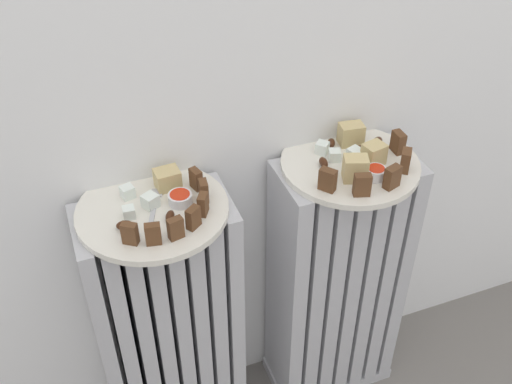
% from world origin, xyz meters
% --- Properties ---
extents(radiator_left, '(0.29, 0.15, 0.65)m').
position_xyz_m(radiator_left, '(-0.19, 0.28, 0.32)').
color(radiator_left, '#B2B2B7').
rests_on(radiator_left, ground_plane).
extents(radiator_right, '(0.29, 0.15, 0.65)m').
position_xyz_m(radiator_right, '(0.19, 0.28, 0.32)').
color(radiator_right, '#B2B2B7').
rests_on(radiator_right, ground_plane).
extents(plate_left, '(0.27, 0.27, 0.01)m').
position_xyz_m(plate_left, '(-0.19, 0.28, 0.66)').
color(plate_left, silver).
rests_on(plate_left, radiator_left).
extents(plate_right, '(0.27, 0.27, 0.01)m').
position_xyz_m(plate_right, '(0.19, 0.28, 0.66)').
color(plate_right, silver).
rests_on(plate_right, radiator_right).
extents(dark_cake_slice_left_0, '(0.03, 0.03, 0.04)m').
position_xyz_m(dark_cake_slice_left_0, '(-0.25, 0.20, 0.69)').
color(dark_cake_slice_left_0, '#56351E').
rests_on(dark_cake_slice_left_0, plate_left).
extents(dark_cake_slice_left_1, '(0.03, 0.02, 0.04)m').
position_xyz_m(dark_cake_slice_left_1, '(-0.21, 0.19, 0.69)').
color(dark_cake_slice_left_1, '#56351E').
rests_on(dark_cake_slice_left_1, plate_left).
extents(dark_cake_slice_left_2, '(0.03, 0.02, 0.04)m').
position_xyz_m(dark_cake_slice_left_2, '(-0.17, 0.19, 0.69)').
color(dark_cake_slice_left_2, '#56351E').
rests_on(dark_cake_slice_left_2, plate_left).
extents(dark_cake_slice_left_3, '(0.03, 0.03, 0.04)m').
position_xyz_m(dark_cake_slice_left_3, '(-0.14, 0.21, 0.69)').
color(dark_cake_slice_left_3, '#56351E').
rests_on(dark_cake_slice_left_3, plate_left).
extents(dark_cake_slice_left_4, '(0.03, 0.03, 0.04)m').
position_xyz_m(dark_cake_slice_left_4, '(-0.11, 0.23, 0.69)').
color(dark_cake_slice_left_4, '#56351E').
rests_on(dark_cake_slice_left_4, plate_left).
extents(dark_cake_slice_left_5, '(0.02, 0.03, 0.04)m').
position_xyz_m(dark_cake_slice_left_5, '(-0.10, 0.27, 0.69)').
color(dark_cake_slice_left_5, '#56351E').
rests_on(dark_cake_slice_left_5, plate_left).
extents(dark_cake_slice_left_6, '(0.02, 0.03, 0.04)m').
position_xyz_m(dark_cake_slice_left_6, '(-0.11, 0.31, 0.69)').
color(dark_cake_slice_left_6, '#56351E').
rests_on(dark_cake_slice_left_6, plate_left).
extents(marble_cake_slice_left_0, '(0.05, 0.04, 0.04)m').
position_xyz_m(marble_cake_slice_left_0, '(-0.15, 0.33, 0.68)').
color(marble_cake_slice_left_0, tan).
rests_on(marble_cake_slice_left_0, plate_left).
extents(turkish_delight_left_0, '(0.02, 0.02, 0.02)m').
position_xyz_m(turkish_delight_left_0, '(-0.24, 0.27, 0.68)').
color(turkish_delight_left_0, white).
rests_on(turkish_delight_left_0, plate_left).
extents(turkish_delight_left_1, '(0.03, 0.03, 0.02)m').
position_xyz_m(turkish_delight_left_1, '(-0.19, 0.28, 0.68)').
color(turkish_delight_left_1, white).
rests_on(turkish_delight_left_1, plate_left).
extents(turkish_delight_left_2, '(0.03, 0.03, 0.02)m').
position_xyz_m(turkish_delight_left_2, '(-0.23, 0.32, 0.68)').
color(turkish_delight_left_2, white).
rests_on(turkish_delight_left_2, plate_left).
extents(medjool_date_left_0, '(0.03, 0.02, 0.02)m').
position_xyz_m(medjool_date_left_0, '(-0.25, 0.24, 0.67)').
color(medjool_date_left_0, '#3D1E0F').
rests_on(medjool_date_left_0, plate_left).
extents(medjool_date_left_1, '(0.03, 0.03, 0.01)m').
position_xyz_m(medjool_date_left_1, '(-0.17, 0.24, 0.67)').
color(medjool_date_left_1, '#3D1E0F').
rests_on(medjool_date_left_1, plate_left).
extents(jam_bowl_left, '(0.04, 0.04, 0.02)m').
position_xyz_m(jam_bowl_left, '(-0.14, 0.27, 0.68)').
color(jam_bowl_left, white).
rests_on(jam_bowl_left, plate_left).
extents(dark_cake_slice_right_0, '(0.03, 0.03, 0.04)m').
position_xyz_m(dark_cake_slice_right_0, '(0.11, 0.22, 0.69)').
color(dark_cake_slice_right_0, '#56351E').
rests_on(dark_cake_slice_right_0, plate_right).
extents(dark_cake_slice_right_1, '(0.03, 0.03, 0.04)m').
position_xyz_m(dark_cake_slice_right_1, '(0.16, 0.18, 0.69)').
color(dark_cake_slice_right_1, '#56351E').
rests_on(dark_cake_slice_right_1, plate_right).
extents(dark_cake_slice_right_2, '(0.03, 0.03, 0.04)m').
position_xyz_m(dark_cake_slice_right_2, '(0.23, 0.18, 0.69)').
color(dark_cake_slice_right_2, '#56351E').
rests_on(dark_cake_slice_right_2, plate_right).
extents(dark_cake_slice_right_3, '(0.03, 0.03, 0.04)m').
position_xyz_m(dark_cake_slice_right_3, '(0.28, 0.22, 0.69)').
color(dark_cake_slice_right_3, '#56351E').
rests_on(dark_cake_slice_right_3, plate_right).
extents(dark_cake_slice_right_4, '(0.02, 0.03, 0.04)m').
position_xyz_m(dark_cake_slice_right_4, '(0.29, 0.28, 0.69)').
color(dark_cake_slice_right_4, '#56351E').
rests_on(dark_cake_slice_right_4, plate_right).
extents(marble_cake_slice_right_0, '(0.05, 0.04, 0.04)m').
position_xyz_m(marble_cake_slice_right_0, '(0.22, 0.34, 0.69)').
color(marble_cake_slice_right_0, tan).
rests_on(marble_cake_slice_right_0, plate_right).
extents(marble_cake_slice_right_1, '(0.05, 0.05, 0.05)m').
position_xyz_m(marble_cake_slice_right_1, '(0.17, 0.23, 0.69)').
color(marble_cake_slice_right_1, tan).
rests_on(marble_cake_slice_right_1, plate_right).
extents(marble_cake_slice_right_2, '(0.05, 0.04, 0.04)m').
position_xyz_m(marble_cake_slice_right_2, '(0.23, 0.26, 0.69)').
color(marble_cake_slice_right_2, tan).
rests_on(marble_cake_slice_right_2, plate_right).
extents(turkish_delight_right_0, '(0.03, 0.03, 0.02)m').
position_xyz_m(turkish_delight_right_0, '(0.16, 0.33, 0.68)').
color(turkish_delight_right_0, white).
rests_on(turkish_delight_right_0, plate_right).
extents(turkish_delight_right_1, '(0.03, 0.03, 0.03)m').
position_xyz_m(turkish_delight_right_1, '(0.20, 0.28, 0.68)').
color(turkish_delight_right_1, white).
rests_on(turkish_delight_right_1, plate_right).
extents(turkish_delight_right_2, '(0.03, 0.03, 0.02)m').
position_xyz_m(turkish_delight_right_2, '(0.19, 0.26, 0.68)').
color(turkish_delight_right_2, white).
rests_on(turkish_delight_right_2, plate_right).
extents(turkish_delight_right_3, '(0.03, 0.03, 0.02)m').
position_xyz_m(turkish_delight_right_3, '(0.17, 0.30, 0.68)').
color(turkish_delight_right_3, white).
rests_on(turkish_delight_right_3, plate_right).
extents(medjool_date_right_0, '(0.03, 0.03, 0.02)m').
position_xyz_m(medjool_date_right_0, '(0.18, 0.34, 0.67)').
color(medjool_date_right_0, '#3D1E0F').
rests_on(medjool_date_right_0, plate_right).
extents(medjool_date_right_1, '(0.03, 0.03, 0.01)m').
position_xyz_m(medjool_date_right_1, '(0.23, 0.30, 0.67)').
color(medjool_date_right_1, '#3D1E0F').
rests_on(medjool_date_right_1, plate_right).
extents(medjool_date_right_2, '(0.03, 0.03, 0.02)m').
position_xyz_m(medjool_date_right_2, '(0.27, 0.31, 0.67)').
color(medjool_date_right_2, '#3D1E0F').
rests_on(medjool_date_right_2, plate_right).
extents(medjool_date_right_3, '(0.02, 0.03, 0.02)m').
position_xyz_m(medjool_date_right_3, '(0.14, 0.28, 0.67)').
color(medjool_date_right_3, '#3D1E0F').
rests_on(medjool_date_right_3, plate_right).
extents(jam_bowl_right, '(0.04, 0.04, 0.02)m').
position_xyz_m(jam_bowl_right, '(0.21, 0.22, 0.68)').
color(jam_bowl_right, white).
rests_on(jam_bowl_right, plate_right).
extents(fork, '(0.05, 0.10, 0.00)m').
position_xyz_m(fork, '(-0.19, 0.29, 0.67)').
color(fork, '#B7B7BC').
rests_on(fork, plate_left).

